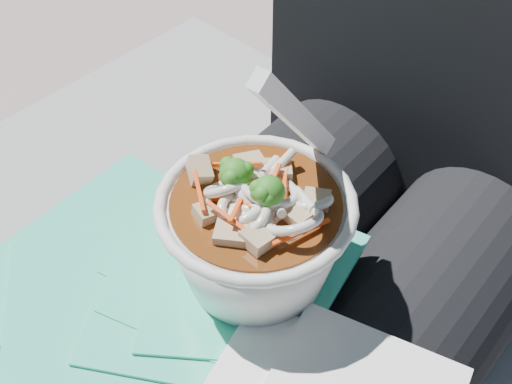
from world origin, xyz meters
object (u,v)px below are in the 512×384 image
Objects in this scene: plastic_bag at (175,279)px; udon_bowl at (256,229)px; person_body at (327,265)px; lap at (262,352)px.

plastic_bag is 1.66× the size of udon_bowl.
person_body reaches higher than plastic_bag.
lap is 0.10m from person_body.
udon_bowl is (-0.01, 0.01, 0.14)m from lap.
udon_bowl is at bearing 151.16° from lap.
person_body is at bearing 64.47° from plastic_bag.
person_body reaches higher than udon_bowl.
lap is 0.48× the size of person_body.
person_body is (0.00, 0.09, 0.02)m from lap.
lap is at bearing -28.84° from udon_bowl.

